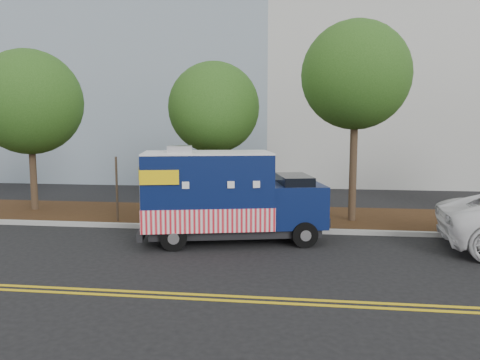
# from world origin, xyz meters

# --- Properties ---
(ground) EXTENTS (120.00, 120.00, 0.00)m
(ground) POSITION_xyz_m (0.00, 0.00, 0.00)
(ground) COLOR black
(ground) RESTS_ON ground
(curb) EXTENTS (120.00, 0.18, 0.15)m
(curb) POSITION_xyz_m (0.00, 1.40, 0.07)
(curb) COLOR #9E9E99
(curb) RESTS_ON ground
(mulch_strip) EXTENTS (120.00, 4.00, 0.15)m
(mulch_strip) POSITION_xyz_m (0.00, 3.50, 0.07)
(mulch_strip) COLOR black
(mulch_strip) RESTS_ON ground
(centerline_near) EXTENTS (120.00, 0.10, 0.01)m
(centerline_near) POSITION_xyz_m (0.00, -4.45, 0.01)
(centerline_near) COLOR gold
(centerline_near) RESTS_ON ground
(centerline_far) EXTENTS (120.00, 0.10, 0.01)m
(centerline_far) POSITION_xyz_m (0.00, -4.70, 0.01)
(centerline_far) COLOR gold
(centerline_far) RESTS_ON ground
(tree_a) EXTENTS (4.04, 4.04, 6.37)m
(tree_a) POSITION_xyz_m (-6.60, 3.49, 4.34)
(tree_a) COLOR #38281C
(tree_a) RESTS_ON ground
(tree_b) EXTENTS (3.36, 3.36, 5.80)m
(tree_b) POSITION_xyz_m (0.63, 3.57, 4.10)
(tree_b) COLOR #38281C
(tree_b) RESTS_ON ground
(tree_c) EXTENTS (3.70, 3.70, 7.01)m
(tree_c) POSITION_xyz_m (5.64, 2.95, 5.15)
(tree_c) COLOR #38281C
(tree_c) RESTS_ON ground
(sign_post) EXTENTS (0.06, 0.06, 2.40)m
(sign_post) POSITION_xyz_m (-2.47, 1.73, 1.20)
(sign_post) COLOR #473828
(sign_post) RESTS_ON ground
(food_truck) EXTENTS (5.77, 3.15, 2.89)m
(food_truck) POSITION_xyz_m (1.57, 0.00, 1.31)
(food_truck) COLOR black
(food_truck) RESTS_ON ground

